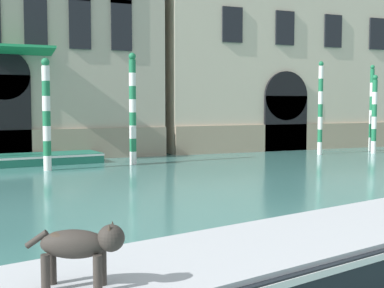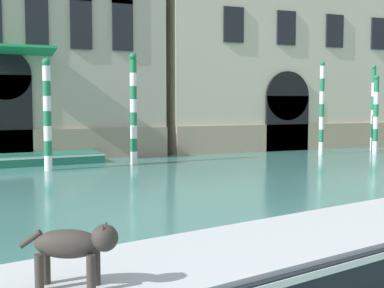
{
  "view_description": "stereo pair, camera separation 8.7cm",
  "coord_description": "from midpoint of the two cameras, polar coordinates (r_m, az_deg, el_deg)",
  "views": [
    {
      "loc": [
        -5.06,
        -0.28,
        2.4
      ],
      "look_at": [
        0.9,
        13.71,
        1.2
      ],
      "focal_mm": 50.0,
      "sensor_mm": 36.0,
      "label": 1
    },
    {
      "loc": [
        -4.98,
        -0.31,
        2.4
      ],
      "look_at": [
        0.9,
        13.71,
        1.2
      ],
      "focal_mm": 50.0,
      "sensor_mm": 36.0,
      "label": 2
    }
  ],
  "objects": [
    {
      "name": "boat_foreground",
      "position": [
        6.72,
        6.56,
        -13.16
      ],
      "size": [
        9.1,
        3.99,
        0.68
      ],
      "rotation": [
        0.0,
        0.0,
        0.23
      ],
      "color": "black",
      "rests_on": "ground_plane"
    },
    {
      "name": "mooring_pole_3",
      "position": [
        26.35,
        19.11,
        3.06
      ],
      "size": [
        0.24,
        0.24,
        3.66
      ],
      "color": "white",
      "rests_on": "ground_plane"
    },
    {
      "name": "boat_moored_near_palazzo",
      "position": [
        21.46,
        -16.9,
        -1.55
      ],
      "size": [
        5.69,
        2.27,
        0.39
      ],
      "rotation": [
        0.0,
        0.0,
        0.09
      ],
      "color": "#1E6651",
      "rests_on": "ground_plane"
    },
    {
      "name": "mooring_pole_2",
      "position": [
        24.97,
        13.76,
        3.77
      ],
      "size": [
        0.22,
        0.22,
        4.23
      ],
      "color": "white",
      "rests_on": "ground_plane"
    },
    {
      "name": "mooring_pole_4",
      "position": [
        20.56,
        -6.14,
        3.8
      ],
      "size": [
        0.28,
        0.28,
        4.26
      ],
      "color": "white",
      "rests_on": "ground_plane"
    },
    {
      "name": "mooring_pole_5",
      "position": [
        27.48,
        18.84,
        3.67
      ],
      "size": [
        0.21,
        0.21,
        4.19
      ],
      "color": "white",
      "rests_on": "ground_plane"
    },
    {
      "name": "dog_on_deck",
      "position": [
        5.1,
        -11.92,
        -10.5
      ],
      "size": [
        0.86,
        0.54,
        0.62
      ],
      "rotation": [
        0.0,
        0.0,
        -0.45
      ],
      "color": "#332D28",
      "rests_on": "boat_foreground"
    },
    {
      "name": "mooring_pole_0",
      "position": [
        19.3,
        -15.06,
        3.11
      ],
      "size": [
        0.29,
        0.29,
        3.92
      ],
      "color": "white",
      "rests_on": "ground_plane"
    }
  ]
}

